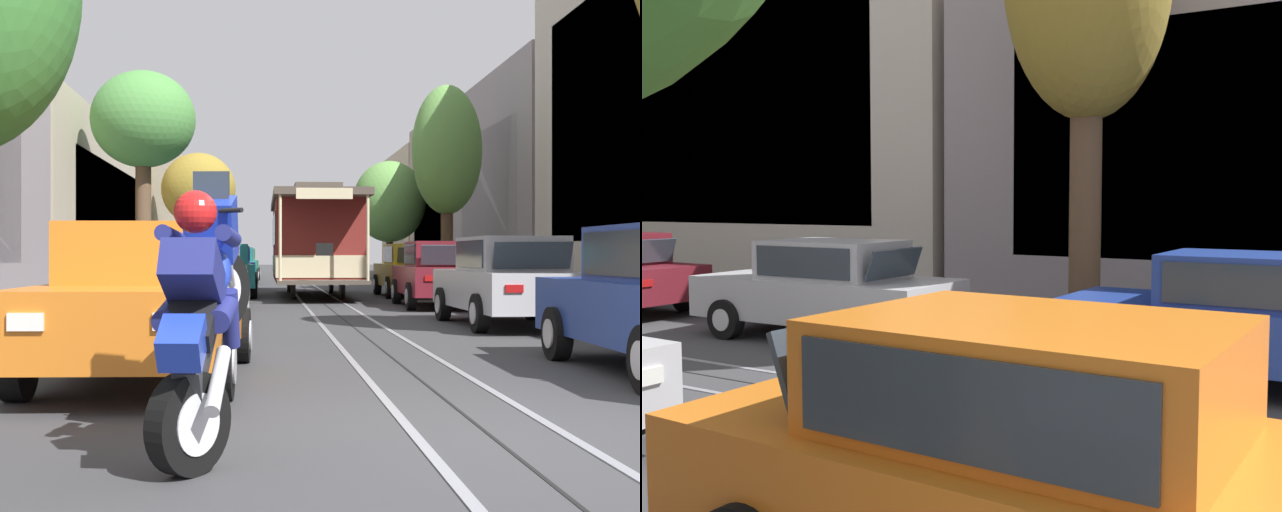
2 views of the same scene
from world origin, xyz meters
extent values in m
cube|color=gray|center=(9.56, 4.03, 3.71)|extent=(4.68, 11.76, 7.41)
cube|color=#2D3842|center=(7.24, 4.03, 3.33)|extent=(0.04, 8.45, 4.45)
cube|color=beige|center=(9.50, 16.10, 5.47)|extent=(4.57, 11.76, 10.95)
cube|color=#2D3842|center=(7.24, 16.10, 4.93)|extent=(0.04, 8.45, 6.57)
cube|color=orange|center=(-2.77, 3.18, 0.65)|extent=(1.97, 4.37, 0.66)
cube|color=orange|center=(-2.76, 3.33, 1.28)|extent=(1.56, 2.12, 0.60)
cube|color=#2D3842|center=(-2.80, 2.49, 1.26)|extent=(1.34, 0.27, 0.47)
cube|color=#2D3842|center=(-2.72, 4.51, 1.26)|extent=(1.30, 0.25, 0.45)
cube|color=#2D3842|center=(-2.02, 3.30, 1.28)|extent=(0.10, 1.81, 0.47)
cube|color=#2D3842|center=(-3.51, 3.36, 1.28)|extent=(0.10, 1.81, 0.47)
cube|color=#B21414|center=(-2.12, 5.32, 0.75)|extent=(0.28, 0.05, 0.12)
cube|color=#B21414|center=(-3.24, 5.36, 0.75)|extent=(0.28, 0.05, 0.12)
cylinder|color=black|center=(-1.84, 4.48, 0.32)|extent=(0.23, 0.65, 0.64)
cylinder|color=silver|center=(-1.73, 4.47, 0.32)|extent=(0.03, 0.35, 0.35)
cube|color=white|center=(-2.40, 6.95, 0.75)|extent=(0.28, 0.05, 0.14)
cube|color=#233D93|center=(2.80, 3.12, 0.65)|extent=(1.88, 4.33, 0.66)
cube|color=#233D93|center=(2.79, 2.97, 1.28)|extent=(1.51, 2.09, 0.60)
cube|color=#2D3842|center=(2.81, 3.80, 1.26)|extent=(1.34, 0.25, 0.47)
cube|color=#2D3842|center=(2.04, 2.98, 1.28)|extent=(0.06, 1.81, 0.47)
cube|color=#2D3842|center=(3.54, 2.95, 1.28)|extent=(0.06, 1.81, 0.47)
cube|color=white|center=(2.28, 5.29, 0.75)|extent=(0.28, 0.05, 0.14)
cube|color=white|center=(3.39, 5.27, 0.75)|extent=(0.28, 0.05, 0.14)
cylinder|color=black|center=(1.94, 4.47, 0.32)|extent=(0.21, 0.64, 0.64)
cylinder|color=silver|center=(1.83, 4.47, 0.32)|extent=(0.03, 0.35, 0.35)
cylinder|color=black|center=(3.70, 4.43, 0.32)|extent=(0.21, 0.64, 0.64)
cylinder|color=silver|center=(3.81, 4.43, 0.32)|extent=(0.03, 0.35, 0.35)
cube|color=#B7B7BC|center=(2.77, 9.45, 0.65)|extent=(1.86, 4.33, 0.66)
cube|color=#B7B7BC|center=(2.77, 9.30, 1.28)|extent=(1.51, 2.08, 0.60)
cube|color=#2D3842|center=(2.76, 10.14, 1.26)|extent=(1.34, 0.24, 0.47)
cube|color=#2D3842|center=(2.79, 8.12, 1.26)|extent=(1.30, 0.22, 0.45)
cube|color=#2D3842|center=(2.02, 9.29, 1.28)|extent=(0.06, 1.81, 0.47)
cube|color=#2D3842|center=(3.52, 9.31, 1.28)|extent=(0.06, 1.81, 0.47)
cube|color=white|center=(2.18, 11.60, 0.75)|extent=(0.28, 0.04, 0.14)
cube|color=#B21414|center=(2.24, 7.28, 0.75)|extent=(0.28, 0.04, 0.12)
cube|color=white|center=(3.30, 11.62, 0.75)|extent=(0.28, 0.04, 0.14)
cube|color=#B21414|center=(3.36, 7.30, 0.75)|extent=(0.28, 0.04, 0.12)
cylinder|color=black|center=(1.87, 10.77, 0.32)|extent=(0.21, 0.64, 0.64)
cylinder|color=silver|center=(1.76, 10.77, 0.32)|extent=(0.03, 0.35, 0.35)
cylinder|color=black|center=(3.63, 10.80, 0.32)|extent=(0.21, 0.64, 0.64)
cylinder|color=silver|center=(3.74, 10.80, 0.32)|extent=(0.03, 0.35, 0.35)
cylinder|color=black|center=(1.91, 8.10, 0.32)|extent=(0.21, 0.64, 0.64)
cylinder|color=silver|center=(1.80, 8.10, 0.32)|extent=(0.03, 0.35, 0.35)
cylinder|color=black|center=(3.67, 8.13, 0.32)|extent=(0.21, 0.64, 0.64)
cylinder|color=silver|center=(3.78, 8.13, 0.32)|extent=(0.03, 0.35, 0.35)
cube|color=#2D3842|center=(2.66, 13.81, 1.26)|extent=(1.30, 0.24, 0.45)
cube|color=#B21414|center=(2.07, 13.00, 0.75)|extent=(0.28, 0.05, 0.12)
cube|color=#B21414|center=(3.19, 12.96, 0.75)|extent=(0.28, 0.05, 0.12)
cylinder|color=black|center=(3.54, 13.78, 0.32)|extent=(0.22, 0.65, 0.64)
cylinder|color=silver|center=(3.65, 13.78, 0.32)|extent=(0.03, 0.35, 0.35)
cylinder|color=brown|center=(5.03, 5.90, 2.34)|extent=(0.52, 0.52, 4.69)
camera|label=1|loc=(-1.60, -5.85, 1.27)|focal=49.30mm
camera|label=2|loc=(-6.17, 1.80, 2.17)|focal=40.52mm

